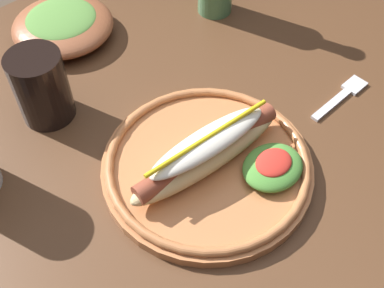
{
  "coord_description": "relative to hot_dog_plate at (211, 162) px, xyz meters",
  "views": [
    {
      "loc": [
        -0.22,
        -0.33,
        1.27
      ],
      "look_at": [
        0.05,
        -0.04,
        0.77
      ],
      "focal_mm": 44.77,
      "sensor_mm": 36.0,
      "label": 1
    }
  ],
  "objects": [
    {
      "name": "dining_table",
      "position": [
        -0.06,
        0.07,
        -0.13
      ],
      "size": [
        1.14,
        0.91,
        0.74
      ],
      "color": "#51331E",
      "rests_on": "ground_plane"
    },
    {
      "name": "hot_dog_plate",
      "position": [
        0.0,
        0.0,
        0.0
      ],
      "size": [
        0.28,
        0.28,
        0.08
      ],
      "color": "#B77042",
      "rests_on": "dining_table"
    },
    {
      "name": "fork",
      "position": [
        0.25,
        -0.03,
        -0.02
      ],
      "size": [
        0.12,
        0.03,
        0.0
      ],
      "rotation": [
        0.0,
        0.0,
        0.02
      ],
      "color": "silver",
      "rests_on": "dining_table"
    },
    {
      "name": "soda_cup",
      "position": [
        -0.1,
        0.24,
        0.03
      ],
      "size": [
        0.08,
        0.08,
        0.11
      ],
      "primitive_type": "cylinder",
      "color": "black",
      "rests_on": "dining_table"
    },
    {
      "name": "side_bowl",
      "position": [
        0.01,
        0.38,
        0.0
      ],
      "size": [
        0.17,
        0.17,
        0.05
      ],
      "color": "brown",
      "rests_on": "dining_table"
    }
  ]
}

